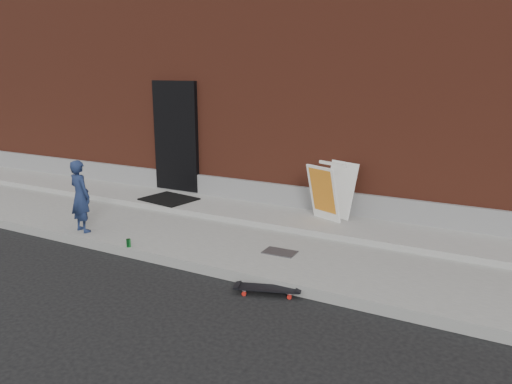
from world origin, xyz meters
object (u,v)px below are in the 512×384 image
Objects in this scene: pizza_sign at (331,191)px; soda_can at (129,243)px; child at (80,196)px; skateboard at (268,289)px.

pizza_sign reaches higher than soda_can.
soda_can is (1.19, -0.22, -0.53)m from child.
skateboard is at bearing -86.24° from pizza_sign.
pizza_sign reaches higher than skateboard.
child is 1.22× the size of pizza_sign.
pizza_sign is 7.95× the size of soda_can.
soda_can reaches higher than skateboard.
child is 1.32m from soda_can.
child is at bearing 173.90° from skateboard.
soda_can is at bearing 176.01° from skateboard.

